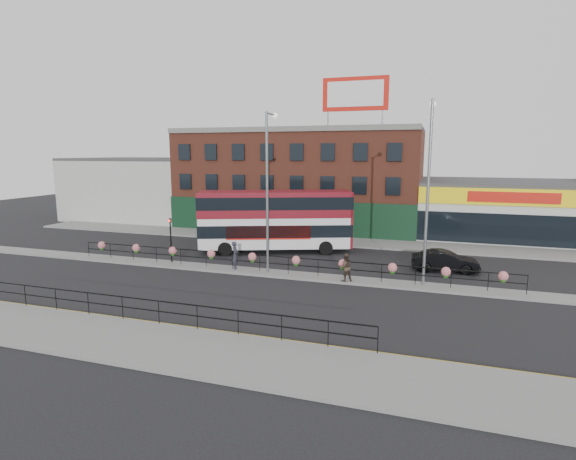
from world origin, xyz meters
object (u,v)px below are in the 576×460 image
(pedestrian_b, at_px, (345,267))
(lamp_column_east, at_px, (429,177))
(lamp_column_west, at_px, (269,179))
(pedestrian_a, at_px, (235,255))
(double_decker_bus, at_px, (276,215))
(car, at_px, (445,261))

(pedestrian_b, height_order, lamp_column_east, lamp_column_east)
(lamp_column_west, distance_m, lamp_column_east, 9.87)
(pedestrian_a, relative_size, lamp_column_east, 0.17)
(lamp_column_west, bearing_deg, pedestrian_b, -7.90)
(lamp_column_west, bearing_deg, double_decker_bus, 105.79)
(car, xyz_separation_m, pedestrian_a, (-13.56, -4.26, 0.38))
(pedestrian_a, distance_m, lamp_column_east, 13.43)
(pedestrian_a, bearing_deg, double_decker_bus, -20.25)
(double_decker_bus, height_order, lamp_column_west, lamp_column_west)
(double_decker_bus, relative_size, pedestrian_b, 7.05)
(double_decker_bus, distance_m, lamp_column_west, 7.43)
(lamp_column_west, xyz_separation_m, lamp_column_east, (9.86, 0.22, 0.27))
(pedestrian_b, relative_size, lamp_column_east, 0.16)
(double_decker_bus, bearing_deg, pedestrian_b, -45.23)
(lamp_column_west, bearing_deg, car, 20.36)
(pedestrian_b, xyz_separation_m, lamp_column_west, (-5.27, 0.73, 5.27))
(lamp_column_east, bearing_deg, pedestrian_a, -178.43)
(double_decker_bus, distance_m, pedestrian_a, 6.83)
(car, distance_m, pedestrian_b, 7.65)
(pedestrian_b, bearing_deg, car, -172.47)
(lamp_column_east, bearing_deg, lamp_column_west, -178.72)
(car, distance_m, lamp_column_west, 13.15)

